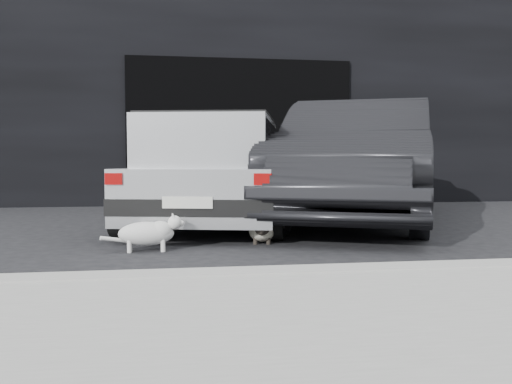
{
  "coord_description": "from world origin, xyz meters",
  "views": [
    {
      "loc": [
        -0.33,
        -6.13,
        0.82
      ],
      "look_at": [
        0.54,
        -0.66,
        0.5
      ],
      "focal_mm": 40.0,
      "sensor_mm": 36.0,
      "label": 1
    }
  ],
  "objects": [
    {
      "name": "ground",
      "position": [
        0.0,
        0.0,
        0.0
      ],
      "size": [
        80.0,
        80.0,
        0.0
      ],
      "primitive_type": "plane",
      "color": "black",
      "rests_on": "ground"
    },
    {
      "name": "cat_white",
      "position": [
        -0.47,
        -1.0,
        0.17
      ],
      "size": [
        0.74,
        0.25,
        0.34
      ],
      "rotation": [
        0.0,
        0.0,
        -1.55
      ],
      "color": "silver",
      "rests_on": "ground"
    },
    {
      "name": "sidewalk",
      "position": [
        1.0,
        -3.8,
        0.06
      ],
      "size": [
        18.0,
        2.2,
        0.11
      ],
      "primitive_type": "cube",
      "color": "gray",
      "rests_on": "ground"
    },
    {
      "name": "second_car",
      "position": [
        2.14,
        0.91,
        0.8
      ],
      "size": [
        3.52,
        5.11,
        1.59
      ],
      "primitive_type": "imported",
      "rotation": [
        0.0,
        0.0,
        -0.42
      ],
      "color": "black",
      "rests_on": "ground"
    },
    {
      "name": "silver_hatchback",
      "position": [
        0.27,
        0.81,
        0.72
      ],
      "size": [
        2.41,
        3.84,
        1.32
      ],
      "rotation": [
        0.0,
        0.0,
        -0.24
      ],
      "color": "silver",
      "rests_on": "ground"
    },
    {
      "name": "curb",
      "position": [
        1.0,
        -2.6,
        0.06
      ],
      "size": [
        18.0,
        0.25,
        0.12
      ],
      "primitive_type": "cube",
      "color": "gray",
      "rests_on": "ground"
    },
    {
      "name": "building_facade",
      "position": [
        1.0,
        6.0,
        2.5
      ],
      "size": [
        34.0,
        4.0,
        5.0
      ],
      "primitive_type": "cube",
      "color": "black",
      "rests_on": "ground"
    },
    {
      "name": "garage_opening",
      "position": [
        1.0,
        3.99,
        1.3
      ],
      "size": [
        4.0,
        0.1,
        2.6
      ],
      "primitive_type": "cube",
      "color": "black",
      "rests_on": "ground"
    },
    {
      "name": "cat_siamese",
      "position": [
        0.6,
        -0.67,
        0.12
      ],
      "size": [
        0.33,
        0.75,
        0.26
      ],
      "rotation": [
        0.0,
        0.0,
        2.99
      ],
      "color": "beige",
      "rests_on": "ground"
    }
  ]
}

